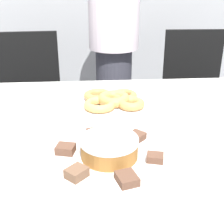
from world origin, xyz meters
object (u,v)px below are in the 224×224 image
frosted_cake (109,147)px  plate_donuts (114,105)px  person_standing (114,37)px  plate_cake (109,158)px  office_chair_left (30,109)px  office_chair_right (195,104)px

frosted_cake → plate_donuts: bearing=83.5°
person_standing → plate_cake: size_ratio=4.78×
office_chair_left → plate_cake: (0.44, -1.15, 0.33)m
office_chair_left → office_chair_right: (1.10, 0.00, 0.00)m
office_chair_left → plate_cake: bearing=-72.4°
plate_cake → frosted_cake: size_ratio=2.16×
office_chair_left → office_chair_right: 1.10m
plate_donuts → person_standing: bearing=85.4°
person_standing → office_chair_right: 0.71m
office_chair_right → plate_cake: size_ratio=2.60×
person_standing → office_chair_left: person_standing is taller
plate_cake → plate_donuts: (0.05, 0.40, 0.00)m
plate_donuts → office_chair_right: bearing=50.9°
plate_cake → plate_donuts: bearing=83.5°
person_standing → office_chair_left: (-0.55, -0.03, -0.46)m
person_standing → office_chair_right: size_ratio=1.83×
office_chair_right → frosted_cake: 1.37m
office_chair_left → frosted_cake: (0.44, -1.15, 0.36)m
office_chair_right → plate_donuts: bearing=-127.2°
person_standing → plate_donuts: 0.80m
person_standing → office_chair_right: bearing=-3.3°
plate_donuts → plate_cake: bearing=-96.5°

